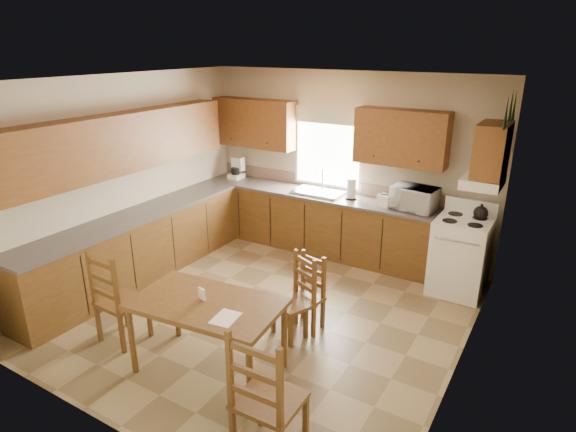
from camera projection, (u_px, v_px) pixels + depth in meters
The scene contains 35 objects.
floor at pixel (265, 310), 5.85m from camera, with size 4.50×4.50×0.00m, color olive.
ceiling at pixel (260, 80), 4.93m from camera, with size 4.50×4.50×0.00m, color brown.
wall_left at pixel (124, 177), 6.48m from camera, with size 4.50×4.50×0.00m, color beige.
wall_right at pixel (472, 246), 4.30m from camera, with size 4.50×4.50×0.00m, color beige.
wall_back at pixel (346, 164), 7.21m from camera, with size 4.50×4.50×0.00m, color beige.
wall_front at pixel (95, 287), 3.58m from camera, with size 4.50×4.50×0.00m, color beige.
lower_cab_back at pixel (314, 222), 7.45m from camera, with size 3.75×0.60×0.88m, color brown.
lower_cab_left at pixel (138, 248), 6.52m from camera, with size 0.60×3.60×0.88m, color brown.
counter_back at pixel (314, 194), 7.30m from camera, with size 3.75×0.63×0.04m, color #554F4C.
counter_left at pixel (135, 216), 6.37m from camera, with size 0.63×3.60×0.04m, color #554F4C.
backsplash at pixel (323, 182), 7.49m from camera, with size 3.75×0.01×0.18m, color #856B5B.
upper_cab_back_left at pixel (254, 123), 7.65m from camera, with size 1.41×0.33×0.75m, color brown.
upper_cab_back_right at pixel (401, 138), 6.48m from camera, with size 1.25×0.33×0.75m, color brown.
upper_cab_left at pixel (119, 143), 6.11m from camera, with size 0.33×3.60×0.75m, color brown.
upper_cab_stove at pixel (492, 150), 5.53m from camera, with size 0.33×0.62×0.62m, color brown.
range_hood at pixel (483, 181), 5.68m from camera, with size 0.44×0.62×0.12m, color white.
window_frame at pixel (328, 149), 7.26m from camera, with size 1.13×0.02×1.18m, color white.
window_pane at pixel (328, 149), 7.25m from camera, with size 1.05×0.01×1.10m, color white.
window_valance at pixel (328, 116), 7.06m from camera, with size 1.19×0.01×0.24m, color #647E4C.
sink_basin at pixel (319, 192), 7.25m from camera, with size 0.75×0.45×0.04m, color silver.
pine_decal_a at pixel (507, 112), 5.04m from camera, with size 0.22×0.22×0.36m, color #183A1E.
pine_decal_b at pixel (511, 105), 5.29m from camera, with size 0.22×0.22×0.36m, color #183A1E.
pine_decal_c at pixel (515, 105), 5.56m from camera, with size 0.22×0.22×0.36m, color #183A1E.
stove at pixel (460, 257), 6.14m from camera, with size 0.65×0.68×0.97m, color white.
coffeemaker at pixel (236, 169), 7.99m from camera, with size 0.20×0.24×0.34m, color white.
paper_towel at pixel (351, 189), 6.95m from camera, with size 0.13×0.13×0.30m, color white.
toaster at pixel (385, 201), 6.65m from camera, with size 0.20×0.13×0.17m, color white.
microwave at pixel (414, 198), 6.50m from camera, with size 0.54×0.39×0.32m, color white.
dining_table at pixel (209, 336), 4.66m from camera, with size 1.42×0.81×0.76m, color brown.
chair_near_left at pixel (121, 296), 5.11m from camera, with size 0.44×0.42×1.06m, color brown.
chair_near_right at pixel (269, 392), 3.64m from camera, with size 0.48×0.46×1.15m, color brown.
chair_far_left at pixel (305, 294), 5.35m from camera, with size 0.36×0.35×0.86m, color brown.
chair_far_right at pixel (293, 298), 5.20m from camera, with size 0.39×0.37×0.92m, color brown.
table_paper at pixel (226, 318), 4.27m from camera, with size 0.20×0.27×0.00m, color white.
table_card at pixel (202, 294), 4.56m from camera, with size 0.09×0.02×0.12m, color white.
Camera 1 is at (2.87, -4.24, 3.06)m, focal length 30.00 mm.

